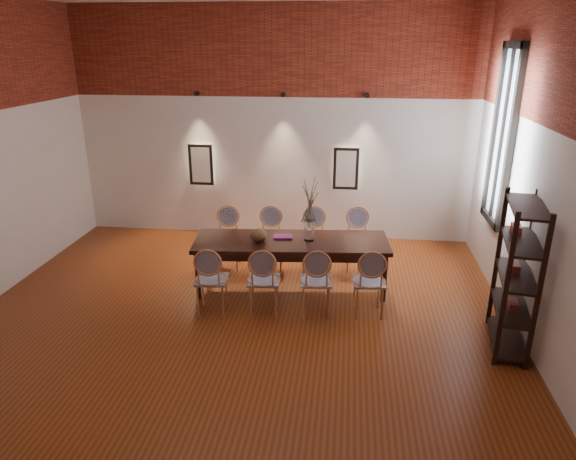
# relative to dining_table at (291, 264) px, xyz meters

# --- Properties ---
(floor) EXTENTS (7.00, 7.00, 0.02)m
(floor) POSITION_rel_dining_table_xyz_m (-0.58, -1.31, -0.39)
(floor) COLOR brown
(floor) RESTS_ON ground
(wall_back) EXTENTS (7.00, 0.10, 4.00)m
(wall_back) POSITION_rel_dining_table_xyz_m (-0.58, 2.24, 1.62)
(wall_back) COLOR silver
(wall_back) RESTS_ON ground
(wall_front) EXTENTS (7.00, 0.10, 4.00)m
(wall_front) POSITION_rel_dining_table_xyz_m (-0.58, -4.86, 1.62)
(wall_front) COLOR silver
(wall_front) RESTS_ON ground
(wall_right) EXTENTS (0.10, 7.00, 4.00)m
(wall_right) POSITION_rel_dining_table_xyz_m (2.97, -1.31, 1.62)
(wall_right) COLOR silver
(wall_right) RESTS_ON ground
(brick_band_back) EXTENTS (7.00, 0.02, 1.50)m
(brick_band_back) POSITION_rel_dining_table_xyz_m (-0.58, 2.17, 2.88)
(brick_band_back) COLOR maroon
(brick_band_back) RESTS_ON ground
(brick_band_front) EXTENTS (7.00, 0.02, 1.50)m
(brick_band_front) POSITION_rel_dining_table_xyz_m (-0.58, -4.79, 2.88)
(brick_band_front) COLOR maroon
(brick_band_front) RESTS_ON ground
(niche_left) EXTENTS (0.36, 0.06, 0.66)m
(niche_left) POSITION_rel_dining_table_xyz_m (-1.88, 2.14, 0.93)
(niche_left) COLOR #FFEAC6
(niche_left) RESTS_ON wall_back
(niche_right) EXTENTS (0.36, 0.06, 0.66)m
(niche_right) POSITION_rel_dining_table_xyz_m (0.72, 2.14, 0.93)
(niche_right) COLOR #FFEAC6
(niche_right) RESTS_ON wall_back
(spot_fixture_left) EXTENTS (0.08, 0.10, 0.08)m
(spot_fixture_left) POSITION_rel_dining_table_xyz_m (-1.88, 2.11, 2.17)
(spot_fixture_left) COLOR black
(spot_fixture_left) RESTS_ON wall_back
(spot_fixture_mid) EXTENTS (0.08, 0.10, 0.08)m
(spot_fixture_mid) POSITION_rel_dining_table_xyz_m (-0.38, 2.11, 2.17)
(spot_fixture_mid) COLOR black
(spot_fixture_mid) RESTS_ON wall_back
(spot_fixture_right) EXTENTS (0.08, 0.10, 0.08)m
(spot_fixture_right) POSITION_rel_dining_table_xyz_m (1.02, 2.11, 2.17)
(spot_fixture_right) COLOR black
(spot_fixture_right) RESTS_ON wall_back
(window_glass) EXTENTS (0.02, 0.78, 2.38)m
(window_glass) POSITION_rel_dining_table_xyz_m (2.88, 0.69, 1.77)
(window_glass) COLOR silver
(window_glass) RESTS_ON wall_right
(window_frame) EXTENTS (0.08, 0.90, 2.50)m
(window_frame) POSITION_rel_dining_table_xyz_m (2.86, 0.69, 1.77)
(window_frame) COLOR black
(window_frame) RESTS_ON wall_right
(window_mullion) EXTENTS (0.06, 0.06, 2.40)m
(window_mullion) POSITION_rel_dining_table_xyz_m (2.86, 0.69, 1.77)
(window_mullion) COLOR black
(window_mullion) RESTS_ON wall_right
(dining_table) EXTENTS (2.80, 1.12, 0.75)m
(dining_table) POSITION_rel_dining_table_xyz_m (0.00, 0.00, 0.00)
(dining_table) COLOR black
(dining_table) RESTS_ON floor
(chair_near_a) EXTENTS (0.48, 0.48, 0.94)m
(chair_near_a) POSITION_rel_dining_table_xyz_m (-0.96, -0.81, 0.09)
(chair_near_a) COLOR tan
(chair_near_a) RESTS_ON floor
(chair_near_b) EXTENTS (0.48, 0.48, 0.94)m
(chair_near_b) POSITION_rel_dining_table_xyz_m (-0.28, -0.75, 0.09)
(chair_near_b) COLOR tan
(chair_near_b) RESTS_ON floor
(chair_near_c) EXTENTS (0.48, 0.48, 0.94)m
(chair_near_c) POSITION_rel_dining_table_xyz_m (0.40, -0.69, 0.09)
(chair_near_c) COLOR tan
(chair_near_c) RESTS_ON floor
(chair_near_d) EXTENTS (0.48, 0.48, 0.94)m
(chair_near_d) POSITION_rel_dining_table_xyz_m (1.08, -0.63, 0.09)
(chair_near_d) COLOR tan
(chair_near_d) RESTS_ON floor
(chair_far_a) EXTENTS (0.48, 0.48, 0.94)m
(chair_far_a) POSITION_rel_dining_table_xyz_m (-1.08, 0.63, 0.09)
(chair_far_a) COLOR tan
(chair_far_a) RESTS_ON floor
(chair_far_b) EXTENTS (0.48, 0.48, 0.94)m
(chair_far_b) POSITION_rel_dining_table_xyz_m (-0.40, 0.69, 0.09)
(chair_far_b) COLOR tan
(chair_far_b) RESTS_ON floor
(chair_far_c) EXTENTS (0.48, 0.48, 0.94)m
(chair_far_c) POSITION_rel_dining_table_xyz_m (0.28, 0.75, 0.09)
(chair_far_c) COLOR tan
(chair_far_c) RESTS_ON floor
(chair_far_d) EXTENTS (0.48, 0.48, 0.94)m
(chair_far_d) POSITION_rel_dining_table_xyz_m (0.96, 0.81, 0.09)
(chair_far_d) COLOR tan
(chair_far_d) RESTS_ON floor
(vase) EXTENTS (0.14, 0.14, 0.30)m
(vase) POSITION_rel_dining_table_xyz_m (0.25, 0.02, 0.53)
(vase) COLOR silver
(vase) RESTS_ON dining_table
(dried_branches) EXTENTS (0.50, 0.50, 0.70)m
(dried_branches) POSITION_rel_dining_table_xyz_m (0.25, 0.02, 0.98)
(dried_branches) COLOR #4C422D
(dried_branches) RESTS_ON vase
(bowl) EXTENTS (0.24, 0.24, 0.18)m
(bowl) POSITION_rel_dining_table_xyz_m (-0.45, -0.09, 0.46)
(bowl) COLOR brown
(bowl) RESTS_ON dining_table
(book) EXTENTS (0.27, 0.20, 0.03)m
(book) POSITION_rel_dining_table_xyz_m (-0.13, 0.07, 0.39)
(book) COLOR #7C1865
(book) RESTS_ON dining_table
(shelving_rack) EXTENTS (0.54, 1.05, 1.80)m
(shelving_rack) POSITION_rel_dining_table_xyz_m (2.70, -1.17, 0.53)
(shelving_rack) COLOR black
(shelving_rack) RESTS_ON floor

